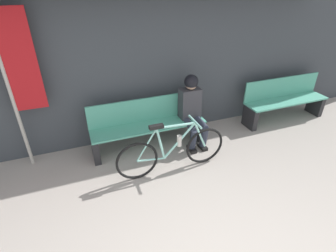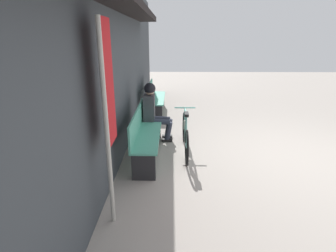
{
  "view_description": "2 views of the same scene",
  "coord_description": "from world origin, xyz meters",
  "views": [
    {
      "loc": [
        -0.93,
        -1.04,
        2.56
      ],
      "look_at": [
        0.25,
        2.05,
        0.64
      ],
      "focal_mm": 28.0,
      "sensor_mm": 36.0,
      "label": 1
    },
    {
      "loc": [
        -4.31,
        2.09,
        2.06
      ],
      "look_at": [
        -0.04,
        2.15,
        0.6
      ],
      "focal_mm": 28.0,
      "sensor_mm": 36.0,
      "label": 2
    }
  ],
  "objects": [
    {
      "name": "storefront_wall",
      "position": [
        0.0,
        3.0,
        1.66
      ],
      "size": [
        12.0,
        0.56,
        3.2
      ],
      "color": "#3D4247",
      "rests_on": "ground_plane"
    },
    {
      "name": "park_bench_near",
      "position": [
        0.09,
        2.57,
        0.4
      ],
      "size": [
        1.88,
        0.42,
        0.84
      ],
      "color": "#51A88E",
      "rests_on": "ground_plane"
    },
    {
      "name": "bicycle",
      "position": [
        0.24,
        1.84,
        0.35
      ],
      "size": [
        1.67,
        0.4,
        0.82
      ],
      "color": "black",
      "rests_on": "ground_plane"
    },
    {
      "name": "person_seated",
      "position": [
        0.83,
        2.46,
        0.69
      ],
      "size": [
        0.34,
        0.59,
        1.2
      ],
      "color": "#2D3342",
      "rests_on": "ground_plane"
    },
    {
      "name": "park_bench_far",
      "position": [
        2.91,
        2.56,
        0.4
      ],
      "size": [
        1.73,
        0.42,
        0.84
      ],
      "color": "#51A88E",
      "rests_on": "ground_plane"
    },
    {
      "name": "banner_pole",
      "position": [
        -1.6,
        2.77,
        1.42
      ],
      "size": [
        0.45,
        0.05,
        2.25
      ],
      "color": "#B7B2A8",
      "rests_on": "ground_plane"
    }
  ]
}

